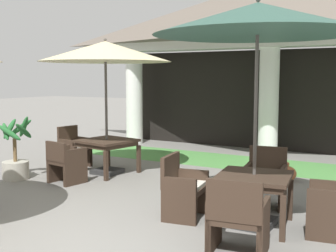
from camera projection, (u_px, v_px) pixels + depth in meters
ground_plane at (86, 247)px, 5.15m from camera, size 60.00×60.00×0.00m
background_pavilion at (272, 23)px, 10.88m from camera, size 9.38×2.79×4.35m
lawn_strip at (250, 163)px, 10.08m from camera, size 11.18×1.71×0.01m
patio_table_near_foreground at (107, 144)px, 9.00m from camera, size 1.14×1.14×0.71m
patio_umbrella_near_foreground at (105, 53)px, 8.79m from camera, size 2.67×2.67×2.76m
patio_chair_near_foreground_south at (66, 162)px, 8.20m from camera, size 0.64×0.61×0.80m
patio_chair_near_foreground_west at (74, 148)px, 9.68m from camera, size 0.61×0.62×0.90m
patio_table_mid_left at (254, 182)px, 5.81m from camera, size 1.06×1.06×0.70m
patio_umbrella_mid_left at (258, 21)px, 5.57m from camera, size 2.70×2.70×2.99m
patio_chair_mid_left_north at (265, 180)px, 6.75m from camera, size 0.68×0.64×0.90m
patio_chair_mid_left_east at (334, 205)px, 5.47m from camera, size 0.64×0.67×0.86m
patio_chair_mid_left_south at (238, 219)px, 4.90m from camera, size 0.70×0.63×0.89m
patio_chair_mid_left_west at (183, 189)px, 6.19m from camera, size 0.60×0.70×0.89m
potted_palm_left_edge at (16, 160)px, 8.53m from camera, size 0.70×0.72×1.26m
terracotta_urn at (287, 173)px, 8.38m from camera, size 0.35×0.35×0.37m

